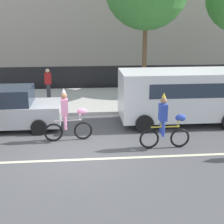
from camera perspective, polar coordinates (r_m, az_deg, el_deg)
The scene contains 10 objects.
ground_plane at distance 10.30m, azimuth -6.96°, elevation -7.49°, with size 80.00×80.00×0.00m, color #4C4C4F.
road_centre_line at distance 9.84m, azimuth -7.04°, elevation -8.67°, with size 36.00×0.14×0.01m, color beige.
sidewalk_curb at distance 16.42m, azimuth -6.39°, elevation 2.19°, with size 60.00×5.00×0.15m, color #ADAAA3.
fence_line at distance 19.11m, azimuth -6.31°, elevation 6.22°, with size 40.00×0.08×1.40m, color black.
building_backdrop at distance 27.41m, azimuth -7.14°, elevation 14.53°, with size 28.00×8.00×6.22m, color #B2A899.
parade_cyclist_pink at distance 11.06m, azimuth -8.01°, elevation -1.09°, with size 1.72×0.50×1.92m.
parade_cyclist_cobalt at distance 10.48m, azimuth 9.80°, elevation -2.22°, with size 1.72×0.50×1.92m.
parked_van_white at distance 13.06m, azimuth 12.89°, elevation 3.45°, with size 5.00×2.22×2.18m.
parked_car_silver at distance 12.88m, azimuth -18.57°, elevation 0.48°, with size 4.10×1.92×1.64m.
pedestrian_onlooker at distance 16.13m, azimuth -11.59°, elevation 5.10°, with size 0.32×0.20×1.62m.
Camera 1 is at (0.39, -9.37, 4.25)m, focal length 50.00 mm.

